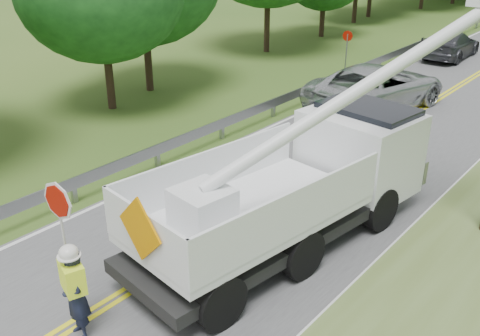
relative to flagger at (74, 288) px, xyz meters
The scene contains 7 objects.
road 13.02m from the flagger, 91.49° to the left, with size 7.20×96.00×0.03m.
guardrail 14.56m from the flagger, 107.42° to the left, with size 0.18×48.00×0.77m.
flagger is the anchor object (origin of this frame).
bucket_truck 6.24m from the flagger, 77.06° to the left, with size 5.19×8.05×7.46m.
suv_silver 15.50m from the flagger, 96.94° to the left, with size 2.92×6.34×1.76m, color #B7BBBF.
suv_darkgrey 26.10m from the flagger, 95.93° to the left, with size 1.98×4.88×1.42m, color #3F4047.
stop_sign_permanent 18.96m from the flagger, 105.02° to the left, with size 0.49×0.09×2.32m.
Camera 1 is at (7.43, -3.04, 6.90)m, focal length 40.33 mm.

